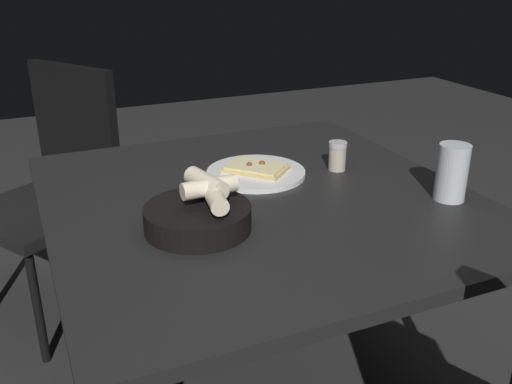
# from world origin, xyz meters

# --- Properties ---
(dining_table) EXTENTS (1.04, 1.09, 0.74)m
(dining_table) POSITION_xyz_m (0.00, 0.00, 0.68)
(dining_table) COLOR black
(dining_table) RESTS_ON ground
(pizza_plate) EXTENTS (0.27, 0.27, 0.04)m
(pizza_plate) POSITION_xyz_m (-0.05, -0.13, 0.75)
(pizza_plate) COLOR white
(pizza_plate) RESTS_ON dining_table
(bread_basket) EXTENTS (0.24, 0.24, 0.12)m
(bread_basket) POSITION_xyz_m (0.20, 0.12, 0.78)
(bread_basket) COLOR black
(bread_basket) RESTS_ON dining_table
(beer_glass) EXTENTS (0.08, 0.08, 0.14)m
(beer_glass) POSITION_xyz_m (-0.42, 0.21, 0.80)
(beer_glass) COLOR silver
(beer_glass) RESTS_ON dining_table
(pepper_shaker) EXTENTS (0.05, 0.05, 0.08)m
(pepper_shaker) POSITION_xyz_m (-0.28, -0.08, 0.78)
(pepper_shaker) COLOR #BFB299
(pepper_shaker) RESTS_ON dining_table
(chair_near) EXTENTS (0.61, 0.61, 0.94)m
(chair_near) POSITION_xyz_m (0.43, -0.85, 0.54)
(chair_near) COLOR black
(chair_near) RESTS_ON ground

